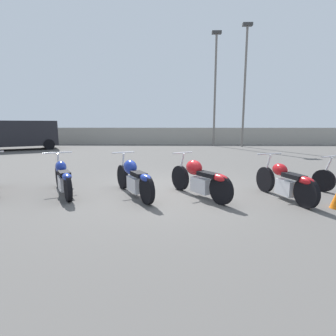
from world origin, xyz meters
name	(u,v)px	position (x,y,z in m)	size (l,w,h in m)	color
ground_plane	(168,192)	(0.00, 0.00, 0.00)	(60.00, 60.00, 0.00)	#514F4C
fence_back	(172,136)	(0.00, 15.48, 0.70)	(40.00, 0.04, 1.40)	#9E998E
light_pole_left	(245,77)	(5.34, 13.62, 5.09)	(0.70, 0.35, 8.77)	slate
light_pole_right	(215,81)	(3.28, 14.38, 4.95)	(0.70, 0.35, 8.50)	slate
motorcycle_slot_1	(63,178)	(-2.59, -0.23, 0.41)	(1.25, 1.88, 0.98)	black
motorcycle_slot_2	(134,178)	(-0.82, -0.34, 0.44)	(1.21, 1.98, 1.00)	black
motorcycle_slot_3	(200,178)	(0.75, -0.40, 0.45)	(1.30, 1.83, 1.01)	black
motorcycle_slot_4	(285,182)	(2.69, -0.59, 0.42)	(0.84, 1.96, 1.01)	black
parked_van	(19,134)	(-10.22, 10.89, 1.08)	(5.05, 4.12, 1.92)	black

